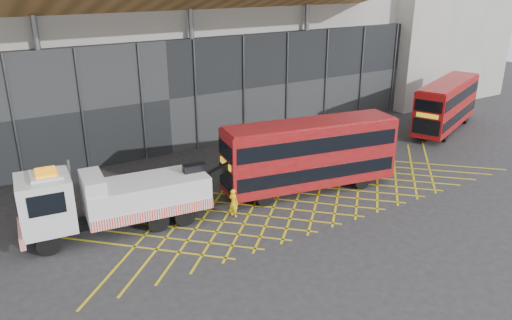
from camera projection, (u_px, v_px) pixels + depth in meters
ground_plane at (223, 222)px, 26.21m from camera, size 120.00×120.00×0.00m
road_markings at (308, 198)px, 28.99m from camera, size 27.96×7.16×0.01m
construction_building at (128, 18)px, 38.60m from camera, size 55.00×23.97×18.00m
recovery_truck at (111, 199)px, 24.75m from camera, size 10.93×3.56×3.79m
bus_towed at (310, 153)px, 29.29m from camera, size 10.71×4.21×4.26m
bus_second at (447, 103)px, 40.86m from camera, size 10.13×5.94×4.08m
worker at (234, 203)px, 26.59m from camera, size 0.54×0.66×1.56m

